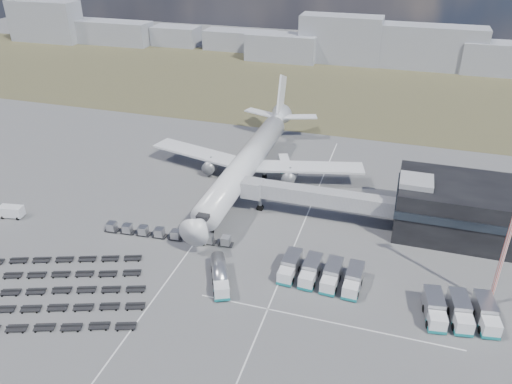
# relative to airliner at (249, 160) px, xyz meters

# --- Properties ---
(ground) EXTENTS (420.00, 420.00, 0.00)m
(ground) POSITION_rel_airliner_xyz_m (0.00, -32.38, -5.29)
(ground) COLOR #565659
(ground) RESTS_ON ground
(grass_strip) EXTENTS (420.00, 90.00, 0.01)m
(grass_strip) POSITION_rel_airliner_xyz_m (0.00, 77.62, -5.29)
(grass_strip) COLOR #47412A
(grass_strip) RESTS_ON ground
(lane_markings) EXTENTS (47.12, 110.00, 0.01)m
(lane_markings) POSITION_rel_airliner_xyz_m (9.77, -29.38, -5.29)
(lane_markings) COLOR silver
(lane_markings) RESTS_ON ground
(terminal) EXTENTS (30.40, 16.40, 11.00)m
(terminal) POSITION_rel_airliner_xyz_m (47.77, -8.41, -0.04)
(terminal) COLOR black
(terminal) RESTS_ON ground
(jet_bridge) EXTENTS (30.30, 3.80, 7.05)m
(jet_bridge) POSITION_rel_airliner_xyz_m (15.90, -11.95, -0.24)
(jet_bridge) COLOR #939399
(jet_bridge) RESTS_ON ground
(airliner) EXTENTS (51.59, 64.53, 17.62)m
(airliner) POSITION_rel_airliner_xyz_m (0.00, 0.00, 0.00)
(airliner) COLOR silver
(airliner) RESTS_ON ground
(skyline) EXTENTS (310.60, 26.25, 19.01)m
(skyline) POSITION_rel_airliner_xyz_m (-1.10, 116.29, 1.85)
(skyline) COLOR #8F919C
(skyline) RESTS_ON ground
(fuel_tanker) EXTENTS (6.38, 9.95, 3.17)m
(fuel_tanker) POSITION_rel_airliner_xyz_m (6.71, -36.63, -3.71)
(fuel_tanker) COLOR silver
(fuel_tanker) RESTS_ON ground
(pushback_tug) EXTENTS (3.20, 2.02, 1.40)m
(pushback_tug) POSITION_rel_airliner_xyz_m (-1.03, -26.51, -4.59)
(pushback_tug) COLOR silver
(pushback_tug) RESTS_ON ground
(utility_van) EXTENTS (4.95, 2.84, 2.46)m
(utility_van) POSITION_rel_airliner_xyz_m (-40.92, -29.42, -4.06)
(utility_van) COLOR silver
(utility_van) RESTS_ON ground
(catering_truck) EXTENTS (4.28, 6.17, 2.62)m
(catering_truck) POSITION_rel_airliner_xyz_m (6.22, 8.35, -3.95)
(catering_truck) COLOR silver
(catering_truck) RESTS_ON ground
(service_trucks_near) EXTENTS (13.60, 7.95, 2.95)m
(service_trucks_near) POSITION_rel_airliner_xyz_m (22.54, -31.14, -3.69)
(service_trucks_near) COLOR silver
(service_trucks_near) RESTS_ON ground
(service_trucks_far) EXTENTS (11.09, 9.02, 3.06)m
(service_trucks_far) POSITION_rel_airliner_xyz_m (44.13, -34.15, -3.63)
(service_trucks_far) COLOR silver
(service_trucks_far) RESTS_ON ground
(uld_row) EXTENTS (25.49, 3.73, 1.72)m
(uld_row) POSITION_rel_airliner_xyz_m (-7.46, -27.11, -4.26)
(uld_row) COLOR black
(uld_row) RESTS_ON ground
(baggage_dollies) EXTENTS (34.43, 27.27, 0.72)m
(baggage_dollies) POSITION_rel_airliner_xyz_m (-18.89, -47.25, -4.93)
(baggage_dollies) COLOR black
(baggage_dollies) RESTS_ON ground
(floodlight_mast) EXTENTS (2.19, 1.79, 23.16)m
(floodlight_mast) POSITION_rel_airliner_xyz_m (48.95, -29.02, 6.32)
(floodlight_mast) COLOR red
(floodlight_mast) RESTS_ON ground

